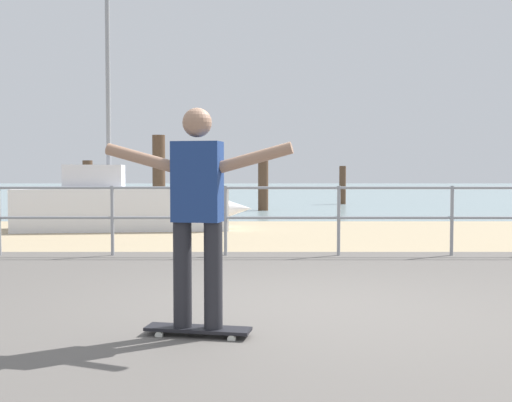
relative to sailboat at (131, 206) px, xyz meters
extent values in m
cube|color=#605B56|center=(3.12, -8.81, -0.53)|extent=(24.00, 10.00, 0.04)
cube|color=tan|center=(3.12, -0.81, -0.53)|extent=(24.00, 6.00, 0.04)
cube|color=#849EA3|center=(3.12, 27.19, -0.53)|extent=(72.00, 50.00, 0.04)
cylinder|color=gray|center=(0.55, -4.21, 0.00)|extent=(0.05, 0.05, 1.05)
cylinder|color=gray|center=(2.22, -4.21, 0.00)|extent=(0.05, 0.05, 1.05)
cylinder|color=gray|center=(3.89, -4.21, 0.00)|extent=(0.05, 0.05, 1.05)
cylinder|color=gray|center=(5.56, -4.21, 0.00)|extent=(0.05, 0.05, 1.05)
cylinder|color=gray|center=(2.22, -4.21, 0.49)|extent=(13.37, 0.04, 0.04)
cylinder|color=gray|center=(2.22, -4.21, 0.05)|extent=(13.37, 0.04, 0.04)
cube|color=silver|center=(-0.16, -0.02, -0.08)|extent=(4.53, 1.89, 0.90)
cone|color=silver|center=(2.03, 0.23, -0.08)|extent=(1.18, 0.88, 0.77)
cylinder|color=gray|center=(-0.46, -0.05, 2.81)|extent=(0.10, 0.10, 4.86)
cube|color=silver|center=(-0.75, -0.09, 0.62)|extent=(1.29, 1.03, 0.50)
cube|color=black|center=(2.23, -8.80, -0.45)|extent=(0.82, 0.35, 0.02)
cylinder|color=silver|center=(2.52, -8.77, -0.50)|extent=(0.06, 0.04, 0.06)
cylinder|color=silver|center=(2.49, -8.93, -0.50)|extent=(0.06, 0.04, 0.06)
cylinder|color=silver|center=(1.97, -8.67, -0.50)|extent=(0.06, 0.04, 0.06)
cylinder|color=silver|center=(1.94, -8.82, -0.50)|extent=(0.06, 0.04, 0.06)
cylinder|color=#26262B|center=(2.35, -8.82, -0.04)|extent=(0.14, 0.14, 0.80)
cylinder|color=#26262B|center=(2.12, -8.78, -0.04)|extent=(0.14, 0.14, 0.80)
cube|color=navy|center=(2.23, -8.80, 0.66)|extent=(0.39, 0.27, 0.60)
sphere|color=#9E755B|center=(2.23, -8.80, 1.10)|extent=(0.22, 0.22, 0.22)
cylinder|color=#9E755B|center=(2.67, -8.88, 0.84)|extent=(0.56, 0.19, 0.23)
cylinder|color=#9E755B|center=(1.80, -8.71, 0.84)|extent=(0.56, 0.19, 0.23)
cylinder|color=#513826|center=(-3.22, 8.64, 0.30)|extent=(0.34, 0.34, 1.65)
cylinder|color=#513826|center=(-0.16, 4.94, 0.63)|extent=(0.37, 0.37, 2.32)
cylinder|color=#513826|center=(2.90, 6.60, 0.28)|extent=(0.33, 0.33, 1.61)
cylinder|color=#513826|center=(5.96, 10.51, 0.21)|extent=(0.25, 0.25, 1.47)
camera|label=1|loc=(2.67, -13.53, 0.73)|focal=44.51mm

